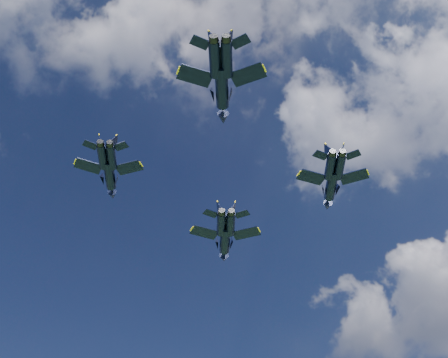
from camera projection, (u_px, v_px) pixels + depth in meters
jet_lead at (225, 241)px, 100.74m from camera, size 13.54×14.85×3.87m
jet_left at (110, 176)px, 87.29m from camera, size 11.69×12.43×3.28m
jet_right at (331, 186)px, 90.39m from camera, size 11.98×13.95×3.56m
jet_slot at (222, 90)px, 74.64m from camera, size 12.21×14.36×3.65m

